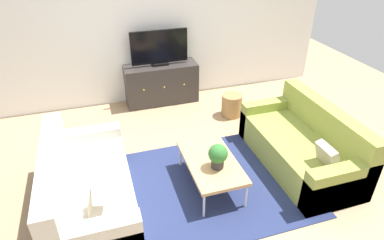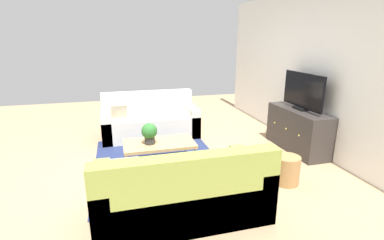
{
  "view_description": "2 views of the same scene",
  "coord_description": "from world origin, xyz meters",
  "px_view_note": "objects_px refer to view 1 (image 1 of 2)",
  "views": [
    {
      "loc": [
        -1.1,
        -3.1,
        2.86
      ],
      "look_at": [
        0.0,
        0.39,
        0.67
      ],
      "focal_mm": 30.81,
      "sensor_mm": 36.0,
      "label": 1
    },
    {
      "loc": [
        4.05,
        -0.71,
        1.89
      ],
      "look_at": [
        0.0,
        0.39,
        0.67
      ],
      "focal_mm": 26.67,
      "sensor_mm": 36.0,
      "label": 2
    }
  ],
  "objects_px": {
    "flat_screen_tv": "(159,48)",
    "wicker_basket": "(232,105)",
    "couch_left_side": "(83,191)",
    "potted_plant": "(218,155)",
    "coffee_table": "(211,162)",
    "couch_right_side": "(305,146)",
    "tv_console": "(161,84)"
  },
  "relations": [
    {
      "from": "potted_plant",
      "to": "wicker_basket",
      "type": "relative_size",
      "value": 0.82
    },
    {
      "from": "potted_plant",
      "to": "flat_screen_tv",
      "type": "xyz_separation_m",
      "value": [
        -0.09,
        2.57,
        0.46
      ]
    },
    {
      "from": "couch_left_side",
      "to": "couch_right_side",
      "type": "relative_size",
      "value": 1.0
    },
    {
      "from": "wicker_basket",
      "to": "couch_right_side",
      "type": "bearing_deg",
      "value": -75.09
    },
    {
      "from": "coffee_table",
      "to": "potted_plant",
      "type": "bearing_deg",
      "value": -79.32
    },
    {
      "from": "tv_console",
      "to": "wicker_basket",
      "type": "distance_m",
      "value": 1.34
    },
    {
      "from": "wicker_basket",
      "to": "coffee_table",
      "type": "bearing_deg",
      "value": -121.61
    },
    {
      "from": "potted_plant",
      "to": "couch_right_side",
      "type": "bearing_deg",
      "value": 7.66
    },
    {
      "from": "coffee_table",
      "to": "tv_console",
      "type": "distance_m",
      "value": 2.41
    },
    {
      "from": "potted_plant",
      "to": "tv_console",
      "type": "xyz_separation_m",
      "value": [
        -0.09,
        2.55,
        -0.2
      ]
    },
    {
      "from": "potted_plant",
      "to": "flat_screen_tv",
      "type": "relative_size",
      "value": 0.31
    },
    {
      "from": "potted_plant",
      "to": "wicker_basket",
      "type": "distance_m",
      "value": 1.97
    },
    {
      "from": "flat_screen_tv",
      "to": "wicker_basket",
      "type": "height_order",
      "value": "flat_screen_tv"
    },
    {
      "from": "couch_left_side",
      "to": "potted_plant",
      "type": "distance_m",
      "value": 1.58
    },
    {
      "from": "coffee_table",
      "to": "wicker_basket",
      "type": "xyz_separation_m",
      "value": [
        0.96,
        1.56,
        -0.17
      ]
    },
    {
      "from": "coffee_table",
      "to": "flat_screen_tv",
      "type": "bearing_deg",
      "value": 91.52
    },
    {
      "from": "couch_left_side",
      "to": "coffee_table",
      "type": "bearing_deg",
      "value": -1.49
    },
    {
      "from": "potted_plant",
      "to": "flat_screen_tv",
      "type": "bearing_deg",
      "value": 92.02
    },
    {
      "from": "couch_left_side",
      "to": "couch_right_side",
      "type": "distance_m",
      "value": 2.88
    },
    {
      "from": "couch_left_side",
      "to": "coffee_table",
      "type": "relative_size",
      "value": 1.74
    },
    {
      "from": "couch_left_side",
      "to": "wicker_basket",
      "type": "bearing_deg",
      "value": 31.52
    },
    {
      "from": "couch_right_side",
      "to": "potted_plant",
      "type": "distance_m",
      "value": 1.37
    },
    {
      "from": "tv_console",
      "to": "wicker_basket",
      "type": "bearing_deg",
      "value": -40.03
    },
    {
      "from": "coffee_table",
      "to": "flat_screen_tv",
      "type": "relative_size",
      "value": 1.05
    },
    {
      "from": "couch_right_side",
      "to": "flat_screen_tv",
      "type": "distance_m",
      "value": 2.88
    },
    {
      "from": "tv_console",
      "to": "couch_right_side",
      "type": "bearing_deg",
      "value": -59.02
    },
    {
      "from": "couch_right_side",
      "to": "tv_console",
      "type": "xyz_separation_m",
      "value": [
        -1.43,
        2.37,
        0.08
      ]
    },
    {
      "from": "couch_left_side",
      "to": "potted_plant",
      "type": "height_order",
      "value": "couch_left_side"
    },
    {
      "from": "flat_screen_tv",
      "to": "wicker_basket",
      "type": "bearing_deg",
      "value": -40.69
    },
    {
      "from": "couch_left_side",
      "to": "flat_screen_tv",
      "type": "bearing_deg",
      "value": 58.8
    },
    {
      "from": "couch_right_side",
      "to": "coffee_table",
      "type": "distance_m",
      "value": 1.36
    },
    {
      "from": "couch_left_side",
      "to": "flat_screen_tv",
      "type": "distance_m",
      "value": 2.9
    }
  ]
}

